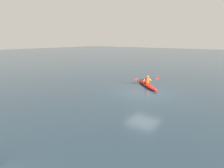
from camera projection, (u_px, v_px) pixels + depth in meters
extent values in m
plane|color=#283D4C|center=(144.00, 93.00, 15.27)|extent=(160.00, 160.00, 0.00)
ellipsoid|color=red|center=(147.00, 84.00, 17.65)|extent=(3.76, 3.55, 0.29)
torus|color=black|center=(147.00, 83.00, 17.60)|extent=(0.79, 0.79, 0.04)
cylinder|color=black|center=(143.00, 80.00, 18.94)|extent=(0.18, 0.18, 0.02)
cylinder|color=#E04C14|center=(147.00, 80.00, 17.52)|extent=(0.35, 0.35, 0.50)
sphere|color=#936B4C|center=(148.00, 77.00, 17.44)|extent=(0.21, 0.21, 0.21)
cylinder|color=black|center=(147.00, 79.00, 17.70)|extent=(1.39, 1.50, 0.03)
ellipsoid|color=red|center=(136.00, 79.00, 17.54)|extent=(0.30, 0.32, 0.17)
ellipsoid|color=red|center=(157.00, 79.00, 17.85)|extent=(0.30, 0.32, 0.17)
cylinder|color=#936B4C|center=(144.00, 80.00, 17.54)|extent=(0.17, 0.32, 0.34)
cylinder|color=#936B4C|center=(150.00, 79.00, 17.63)|extent=(0.31, 0.19, 0.34)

